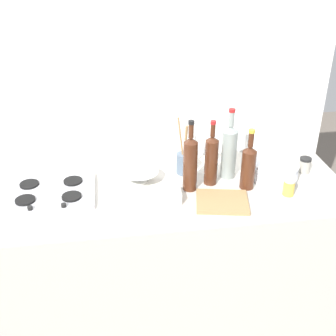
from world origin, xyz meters
name	(u,v)px	position (x,y,z in m)	size (l,w,h in m)	color
ground_plane	(168,317)	(0.00, 0.00, 0.00)	(6.00, 6.00, 0.00)	#6B6056
counter_block	(168,259)	(0.00, 0.00, 0.45)	(1.80, 0.70, 0.90)	beige
backsplash_panel	(158,130)	(0.00, 0.38, 1.06)	(1.90, 0.06, 2.11)	white
stovetop_hob	(50,193)	(-0.57, 0.03, 0.91)	(0.43, 0.32, 0.04)	#B2B2B7
plate_stack	(275,171)	(0.56, 0.02, 0.95)	(0.24, 0.23, 0.09)	white
wine_bottle_leftmost	(211,159)	(0.22, 0.03, 1.04)	(0.07, 0.07, 0.34)	#472314
wine_bottle_mid_left	(248,166)	(0.39, -0.04, 1.02)	(0.07, 0.07, 0.31)	#472314
wine_bottle_mid_right	(229,151)	(0.33, 0.08, 1.05)	(0.08, 0.08, 0.37)	gray
wine_bottle_rightmost	(190,163)	(0.11, -0.01, 1.05)	(0.07, 0.07, 0.37)	#472314
mixing_bowl	(139,175)	(-0.14, 0.10, 0.94)	(0.20, 0.20, 0.06)	white
butter_dish	(166,195)	(-0.03, -0.10, 0.93)	(0.14, 0.11, 0.06)	silver
utensil_crock	(185,162)	(0.11, 0.15, 0.96)	(0.09, 0.09, 0.31)	slate
condiment_jar_front	(305,165)	(0.74, 0.07, 0.94)	(0.06, 0.06, 0.08)	#9E998C
condiment_jar_rear	(289,187)	(0.57, -0.14, 0.94)	(0.06, 0.06, 0.09)	gold
cutting_board	(222,202)	(0.23, -0.16, 0.91)	(0.24, 0.20, 0.02)	#9E7A4C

